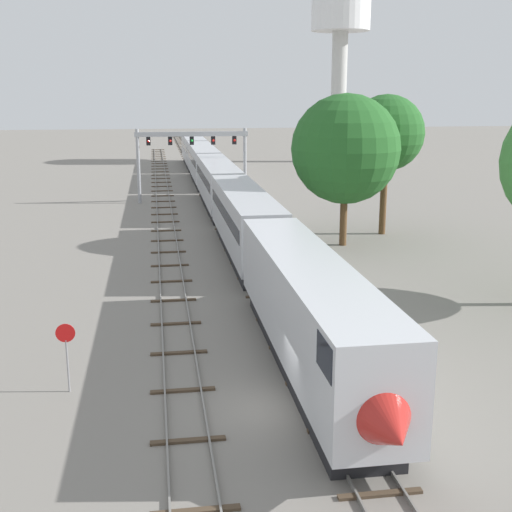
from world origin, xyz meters
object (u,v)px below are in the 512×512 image
at_px(water_tower, 341,27).
at_px(stop_sign, 66,348).
at_px(trackside_tree_mid, 386,133).
at_px(passenger_train, 217,183).
at_px(trackside_tree_left, 346,149).
at_px(signal_gantry, 192,148).

xyz_separation_m(water_tower, stop_sign, (-34.93, -86.61, -20.29)).
bearing_deg(trackside_tree_mid, passenger_train, 130.55).
bearing_deg(trackside_tree_left, trackside_tree_mid, 39.17).
bearing_deg(stop_sign, trackside_tree_left, 52.79).
relative_size(passenger_train, stop_sign, 35.57).
distance_m(passenger_train, stop_sign, 43.36).
distance_m(signal_gantry, trackside_tree_left, 25.26).
xyz_separation_m(passenger_train, stop_sign, (-10.00, -42.19, -0.74)).
height_order(water_tower, trackside_tree_left, water_tower).
distance_m(water_tower, trackside_tree_left, 66.61).
height_order(passenger_train, trackside_tree_left, trackside_tree_left).
xyz_separation_m(water_tower, trackside_tree_mid, (-12.35, -59.12, -13.77)).
distance_m(signal_gantry, trackside_tree_mid, 24.50).
relative_size(stop_sign, trackside_tree_left, 0.25).
height_order(stop_sign, trackside_tree_mid, trackside_tree_mid).
distance_m(signal_gantry, stop_sign, 47.63).
relative_size(passenger_train, trackside_tree_left, 8.80).
bearing_deg(water_tower, trackside_tree_left, -105.00).
bearing_deg(passenger_train, signal_gantry, 115.86).
bearing_deg(trackside_tree_left, stop_sign, -127.21).
xyz_separation_m(passenger_train, trackside_tree_left, (8.11, -18.33, 4.86)).
relative_size(signal_gantry, trackside_tree_mid, 1.05).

